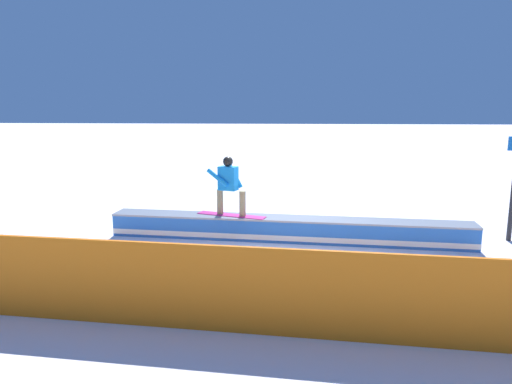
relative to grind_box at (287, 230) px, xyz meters
The scene contains 4 objects.
ground_plane 0.23m from the grind_box, ahead, with size 120.00×120.00×0.00m, color white.
grind_box is the anchor object (origin of this frame).
snowboarder 1.64m from the grind_box, ahead, with size 1.59×0.75×1.32m.
safety_fence 4.39m from the grind_box, 90.00° to the left, with size 13.42×0.06×1.18m, color orange.
Camera 1 is at (-0.03, 10.10, 2.97)m, focal length 33.28 mm.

